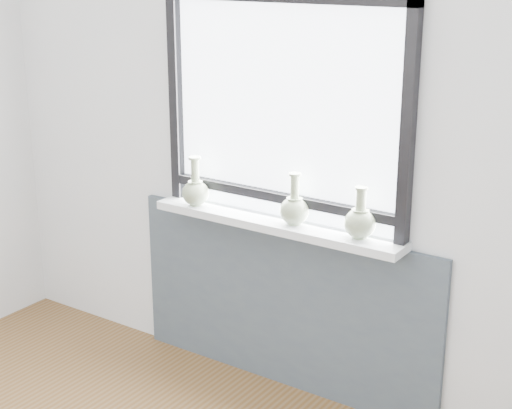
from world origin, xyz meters
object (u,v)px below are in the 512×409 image
Objects in this scene: vase_b at (294,208)px; windowsill at (275,224)px; vase_c at (360,221)px; vase_a at (195,191)px.

windowsill is at bearing -177.69° from vase_b.
windowsill is 0.45m from vase_c.
vase_a reaches higher than vase_c.
vase_a reaches higher than vase_b.
vase_a reaches higher than windowsill.
vase_c is (0.90, 0.03, 0.00)m from vase_a.
vase_c is (0.34, 0.00, 0.00)m from vase_b.
vase_b reaches higher than vase_c.
vase_c is at bearing 2.18° from vase_a.
vase_b is (0.10, 0.00, 0.10)m from windowsill.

